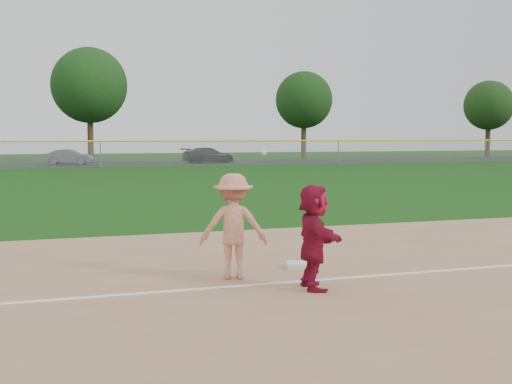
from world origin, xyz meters
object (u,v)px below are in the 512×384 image
object	(u,v)px
base_runner	(314,237)
car_right	(209,155)
car_mid	(69,157)
first_base	(299,265)

from	to	relation	value
base_runner	car_right	size ratio (longest dim) A/B	0.35
car_right	base_runner	bearing A→B (deg)	156.36
base_runner	car_right	bearing A→B (deg)	-3.84
car_mid	car_right	world-z (taller)	car_right
car_mid	car_right	size ratio (longest dim) A/B	0.82
base_runner	car_mid	size ratio (longest dim) A/B	0.43
first_base	car_mid	bearing A→B (deg)	93.16
first_base	car_right	size ratio (longest dim) A/B	0.09
car_mid	base_runner	bearing A→B (deg)	-162.56
base_runner	first_base	bearing A→B (deg)	-5.50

